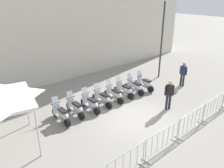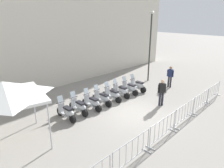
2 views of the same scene
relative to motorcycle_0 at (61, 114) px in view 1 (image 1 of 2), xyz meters
The scene contains 16 objects.
ground_plane 3.93m from the motorcycle_0, 24.19° to the right, with size 120.00×120.00×0.00m, color gray.
motorcycle_0 is the anchor object (origin of this frame).
motorcycle_1 0.91m from the motorcycle_0, 17.82° to the left, with size 0.66×1.72×1.24m.
motorcycle_2 1.81m from the motorcycle_0, 10.89° to the left, with size 0.68×1.71×1.24m.
motorcycle_3 2.72m from the motorcycle_0, 12.61° to the left, with size 0.69×1.71×1.24m.
motorcycle_4 3.63m from the motorcycle_0, 11.94° to the left, with size 0.67×1.72×1.24m.
motorcycle_5 4.54m from the motorcycle_0, 12.56° to the left, with size 0.71×1.71×1.24m.
motorcycle_6 5.44m from the motorcycle_0, 11.70° to the left, with size 0.64×1.72×1.24m.
motorcycle_7 6.35m from the motorcycle_0, 11.23° to the left, with size 0.65×1.72×1.24m.
barrier_segment_1 4.73m from the motorcycle_0, 80.83° to the right, with size 2.11×0.83×1.07m.
barrier_segment_2 5.15m from the motorcycle_0, 55.05° to the right, with size 2.11×0.83×1.07m.
barrier_segment_3 6.38m from the motorcycle_0, 36.27° to the right, with size 2.11×0.83×1.07m.
barrier_segment_4 8.06m from the motorcycle_0, 24.40° to the right, with size 2.11×0.83×1.07m.
street_lamp 9.73m from the motorcycle_0, 17.34° to the left, with size 0.36×0.36×5.91m.
officer_near_row_end 5.94m from the motorcycle_0, 15.81° to the right, with size 0.52×0.34×1.73m.
officer_mid_plaza 9.01m from the motorcycle_0, ahead, with size 0.31×0.53×1.73m.
Camera 1 is at (-6.00, -7.93, 5.96)m, focal length 34.48 mm.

